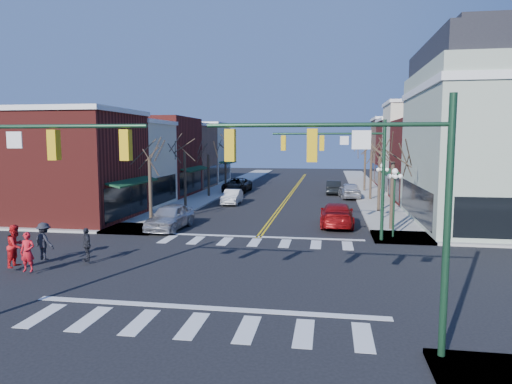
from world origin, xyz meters
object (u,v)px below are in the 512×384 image
at_px(lamppost_corner, 394,191).
at_px(car_left_far, 237,185).
at_px(car_right_far, 334,187).
at_px(victorian_corner, 507,131).
at_px(pedestrian_dark_a, 86,245).
at_px(lamppost_midblock, 382,182).
at_px(car_right_near, 337,215).
at_px(pedestrian_red_b, 16,246).
at_px(pedestrian_dark_b, 44,241).
at_px(car_right_mid, 350,190).
at_px(pedestrian_red_a, 28,252).
at_px(car_left_near, 170,217).
at_px(car_left_mid, 232,197).

bearing_deg(lamppost_corner, car_left_far, 121.56).
height_order(lamppost_corner, car_right_far, lamppost_corner).
distance_m(victorian_corner, pedestrian_dark_a, 28.34).
height_order(lamppost_corner, car_left_far, lamppost_corner).
bearing_deg(lamppost_midblock, car_right_near, -140.74).
height_order(pedestrian_red_b, pedestrian_dark_a, pedestrian_red_b).
height_order(car_left_far, pedestrian_dark_b, pedestrian_dark_b).
bearing_deg(pedestrian_dark_a, car_right_mid, 110.70).
bearing_deg(car_left_far, car_right_near, -59.86).
relative_size(pedestrian_red_a, pedestrian_red_b, 0.90).
bearing_deg(lamppost_corner, pedestrian_red_b, -151.81).
bearing_deg(pedestrian_dark_a, pedestrian_dark_b, -130.78).
bearing_deg(car_right_far, pedestrian_red_a, 68.46).
relative_size(car_right_near, pedestrian_dark_b, 3.05).
relative_size(car_right_mid, pedestrian_dark_a, 3.02).
distance_m(car_right_mid, pedestrian_red_a, 33.91).
bearing_deg(car_left_near, car_left_mid, 86.39).
xyz_separation_m(lamppost_corner, car_right_far, (-3.40, 23.62, -2.20)).
bearing_deg(lamppost_corner, pedestrian_dark_a, -151.82).
relative_size(car_left_far, pedestrian_red_a, 3.34).
bearing_deg(car_left_near, lamppost_corner, 0.16).
xyz_separation_m(car_left_near, pedestrian_dark_b, (-3.16, -9.16, 0.21)).
height_order(pedestrian_red_a, pedestrian_dark_b, pedestrian_dark_b).
distance_m(car_left_near, car_left_mid, 12.95).
distance_m(car_right_mid, pedestrian_red_b, 33.86).
bearing_deg(car_left_far, car_left_near, -89.05).
height_order(car_left_near, car_left_far, car_left_near).
bearing_deg(pedestrian_dark_b, pedestrian_dark_a, -157.86).
relative_size(car_left_mid, pedestrian_red_b, 2.12).
distance_m(pedestrian_dark_a, pedestrian_dark_b, 2.19).
distance_m(car_left_near, car_right_mid, 22.96).
xyz_separation_m(car_left_near, pedestrian_red_b, (-3.67, -10.51, 0.28)).
relative_size(victorian_corner, pedestrian_red_b, 7.20).
bearing_deg(lamppost_midblock, car_left_near, -158.43).
relative_size(car_left_far, pedestrian_red_b, 2.99).
height_order(lamppost_corner, pedestrian_red_a, lamppost_corner).
xyz_separation_m(victorian_corner, pedestrian_red_a, (-25.47, -16.36, -5.62)).
xyz_separation_m(lamppost_midblock, pedestrian_red_a, (-17.17, -16.86, -1.92)).
height_order(car_left_mid, car_left_far, car_left_far).
distance_m(victorian_corner, pedestrian_red_b, 31.32).
xyz_separation_m(lamppost_midblock, pedestrian_dark_a, (-15.50, -14.80, -1.99)).
distance_m(car_left_mid, pedestrian_red_b, 23.95).
relative_size(victorian_corner, car_left_mid, 3.39).
relative_size(lamppost_corner, car_left_mid, 1.03).
relative_size(car_right_near, car_right_mid, 1.14).
xyz_separation_m(car_left_near, car_right_near, (11.18, 3.01, -0.04)).
xyz_separation_m(lamppost_corner, pedestrian_red_a, (-17.17, -10.36, -1.92)).
bearing_deg(car_right_far, pedestrian_dark_a, 69.76).
distance_m(lamppost_midblock, car_left_far, 22.71).
bearing_deg(pedestrian_red_a, pedestrian_dark_b, 98.93).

